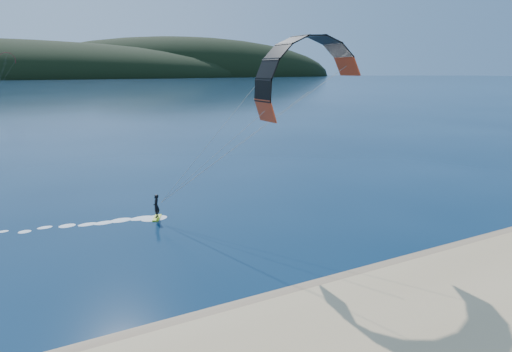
{
  "coord_description": "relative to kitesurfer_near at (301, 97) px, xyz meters",
  "views": [
    {
      "loc": [
        -7.81,
        -11.28,
        10.91
      ],
      "look_at": [
        3.39,
        10.0,
        5.0
      ],
      "focal_mm": 30.15,
      "sensor_mm": 36.0,
      "label": 1
    }
  ],
  "objects": [
    {
      "name": "wet_sand",
      "position": [
        -8.34,
        -8.51,
        -9.16
      ],
      "size": [
        220.0,
        2.5,
        0.1
      ],
      "color": "#8C6F51",
      "rests_on": "ground"
    },
    {
      "name": "headland",
      "position": [
        -7.71,
        732.27,
        -9.21
      ],
      "size": [
        1200.0,
        310.0,
        140.0
      ],
      "color": "black",
      "rests_on": "ground"
    },
    {
      "name": "kitesurfer_near",
      "position": [
        0.0,
        0.0,
        0.0
      ],
      "size": [
        23.63,
        9.87,
        14.18
      ],
      "color": "#A7CF18",
      "rests_on": "ground"
    },
    {
      "name": "kitesurfer_far",
      "position": [
        -22.01,
        192.42,
        5.67
      ],
      "size": [
        10.81,
        4.56,
        17.33
      ],
      "color": "#A7CF18",
      "rests_on": "ground"
    }
  ]
}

